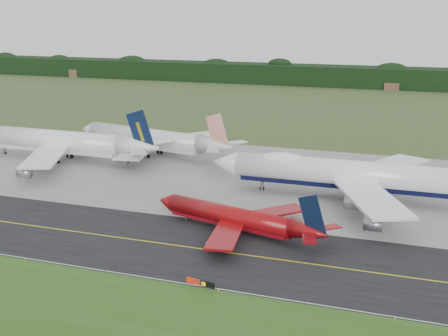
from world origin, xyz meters
TOP-DOWN VIEW (x-y plane):
  - ground at (0.00, 0.00)m, footprint 600.00×600.00m
  - grass_verge at (0.00, -35.00)m, footprint 400.00×30.00m
  - taxiway at (0.00, -4.00)m, footprint 400.00×32.00m
  - apron at (0.00, 51.00)m, footprint 400.00×78.00m
  - taxiway_centreline at (0.00, -4.00)m, footprint 400.00×0.40m
  - taxiway_edge_line at (0.00, -19.50)m, footprint 400.00×0.25m
  - horizon_treeline at (0.00, 273.76)m, footprint 700.00×25.00m
  - jet_ba_747 at (16.12, 38.51)m, footprint 72.45×60.23m
  - jet_red_737 at (-2.08, 7.12)m, footprint 40.76×32.54m
  - jet_navy_gold at (-73.12, 49.13)m, footprint 66.98×58.49m
  - jet_star_tail at (-50.17, 64.54)m, footprint 59.39×48.86m
  - taxiway_sign at (1.01, -20.86)m, footprint 5.28×0.96m
  - edge_marker_left at (-33.65, -20.50)m, footprint 0.16×0.16m
  - edge_marker_center at (4.03, -20.50)m, footprint 0.16×0.16m
  - edge_marker_right at (31.90, -20.50)m, footprint 0.16×0.16m

SIDE VIEW (x-z plane):
  - ground at x=0.00m, z-range 0.00..0.00m
  - grass_verge at x=0.00m, z-range 0.00..0.01m
  - apron at x=0.00m, z-range 0.00..0.01m
  - taxiway at x=0.00m, z-range 0.00..0.02m
  - taxiway_centreline at x=0.00m, z-range 0.03..0.03m
  - taxiway_edge_line at x=0.00m, z-range 0.03..0.03m
  - edge_marker_left at x=-33.65m, z-range 0.00..0.50m
  - edge_marker_center at x=4.03m, z-range 0.00..0.50m
  - edge_marker_right at x=31.90m, z-range 0.00..0.50m
  - taxiway_sign at x=1.01m, z-range 0.36..2.13m
  - jet_red_737 at x=-2.08m, z-range -2.49..8.66m
  - jet_star_tail at x=-50.17m, z-range -2.63..13.14m
  - horizon_treeline at x=0.00m, z-range -0.53..11.47m
  - jet_navy_gold at x=-73.12m, z-range -2.97..14.35m
  - jet_ba_747 at x=16.12m, z-range -2.92..15.36m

